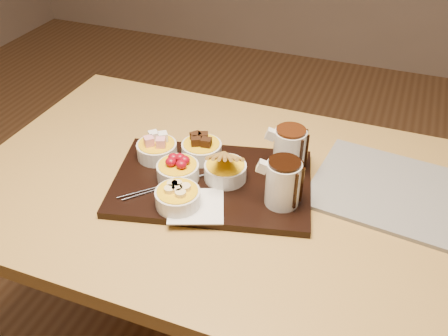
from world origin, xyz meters
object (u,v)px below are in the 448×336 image
(bowl_strawberries, at_px, (178,172))
(dining_table, at_px, (218,213))
(serving_board, at_px, (212,183))
(pitcher_milk_chocolate, at_px, (289,150))
(pitcher_dark_chocolate, at_px, (283,184))
(newspaper, at_px, (395,191))

(bowl_strawberries, bearing_deg, dining_table, 25.01)
(serving_board, height_order, bowl_strawberries, bowl_strawberries)
(dining_table, relative_size, pitcher_milk_chocolate, 11.45)
(pitcher_dark_chocolate, xyz_separation_m, newspaper, (0.23, 0.15, -0.07))
(serving_board, bearing_deg, newspaper, 4.00)
(bowl_strawberries, bearing_deg, serving_board, 16.94)
(serving_board, relative_size, pitcher_dark_chocolate, 4.39)
(serving_board, bearing_deg, pitcher_milk_chocolate, 21.80)
(dining_table, bearing_deg, pitcher_milk_chocolate, 32.34)
(dining_table, bearing_deg, newspaper, 15.55)
(pitcher_milk_chocolate, bearing_deg, serving_board, -158.20)
(pitcher_milk_chocolate, xyz_separation_m, newspaper, (0.25, 0.02, -0.07))
(dining_table, bearing_deg, pitcher_dark_chocolate, -12.45)
(dining_table, height_order, pitcher_dark_chocolate, pitcher_dark_chocolate)
(bowl_strawberries, distance_m, pitcher_dark_chocolate, 0.25)
(serving_board, distance_m, pitcher_milk_chocolate, 0.20)
(serving_board, xyz_separation_m, newspaper, (0.41, 0.13, -0.00))
(bowl_strawberries, distance_m, newspaper, 0.51)
(dining_table, relative_size, bowl_strawberries, 12.00)
(newspaper, bearing_deg, dining_table, -157.91)
(bowl_strawberries, relative_size, newspaper, 0.27)
(newspaper, bearing_deg, bowl_strawberries, -156.16)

